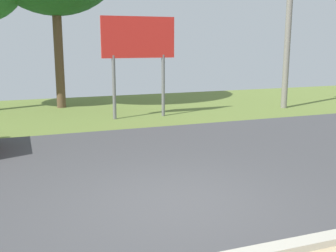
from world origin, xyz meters
The scene contains 3 objects.
ground_plane centered at (0.00, 2.95, -0.05)m, with size 40.00×22.00×0.20m.
utility_pole centered at (7.81, 7.81, 3.51)m, with size 1.80×0.24×6.68m.
roadside_billboard centered at (1.66, 7.78, 2.55)m, with size 2.60×0.12×3.50m.
Camera 1 is at (-2.33, -5.97, 2.64)m, focal length 43.43 mm.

